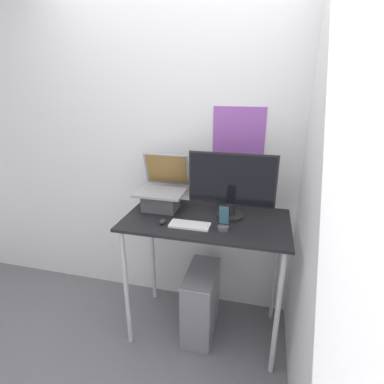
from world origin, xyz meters
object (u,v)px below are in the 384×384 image
(laptop, at_px, (162,195))
(computer_tower, at_px, (201,302))
(monitor, at_px, (231,186))
(keyboard, at_px, (190,225))
(mouse, at_px, (163,221))
(cell_phone, at_px, (224,223))

(laptop, relative_size, computer_tower, 0.72)
(monitor, distance_m, keyboard, 0.37)
(computer_tower, bearing_deg, monitor, 28.06)
(laptop, relative_size, mouse, 5.74)
(computer_tower, bearing_deg, laptop, 160.05)
(laptop, bearing_deg, mouse, -69.58)
(keyboard, relative_size, mouse, 3.93)
(cell_phone, bearing_deg, computer_tower, 146.24)
(monitor, relative_size, keyboard, 2.24)
(monitor, bearing_deg, computer_tower, -151.94)
(laptop, height_order, keyboard, laptop)
(laptop, height_order, cell_phone, laptop)
(keyboard, distance_m, computer_tower, 0.69)
(laptop, bearing_deg, monitor, -2.83)
(laptop, distance_m, monitor, 0.51)
(monitor, bearing_deg, keyboard, -138.32)
(mouse, bearing_deg, laptop, 110.42)
(mouse, bearing_deg, keyboard, 2.20)
(mouse, distance_m, computer_tower, 0.73)
(monitor, relative_size, cell_phone, 3.52)
(monitor, height_order, cell_phone, monitor)
(monitor, bearing_deg, mouse, -152.63)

